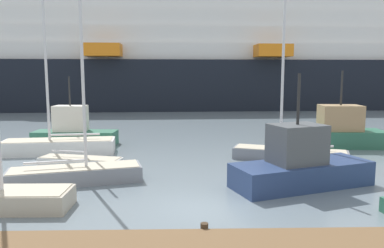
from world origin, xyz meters
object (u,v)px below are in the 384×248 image
object	(u,v)px
fishing_boat_1	(336,132)
sailboat_3	(59,145)
fishing_boat_0	(300,165)
sailboat_1	(289,151)
cruise_ship	(185,60)
fishing_boat_3	(74,131)
sailboat_6	(76,172)
sailboat_4	(80,160)

from	to	relation	value
fishing_boat_1	sailboat_3	bearing A→B (deg)	-170.96
sailboat_3	fishing_boat_0	size ratio (longest dim) A/B	1.62
sailboat_1	sailboat_3	bearing A→B (deg)	11.02
fishing_boat_0	cruise_ship	xyz separation A→B (m)	(-5.23, 45.16, 6.58)
fishing_boat_3	cruise_ship	bearing A→B (deg)	-100.86
fishing_boat_3	cruise_ship	size ratio (longest dim) A/B	0.05
sailboat_3	fishing_boat_3	bearing A→B (deg)	-98.40
sailboat_6	fishing_boat_3	xyz separation A→B (m)	(-2.96, 10.07, 0.49)
sailboat_3	sailboat_6	size ratio (longest dim) A/B	1.03
cruise_ship	fishing_boat_0	bearing A→B (deg)	-85.73
fishing_boat_3	fishing_boat_1	bearing A→B (deg)	179.94
sailboat_4	fishing_boat_0	bearing A→B (deg)	-6.29
sailboat_3	fishing_boat_0	distance (m)	15.95
sailboat_3	fishing_boat_0	world-z (taller)	sailboat_3
sailboat_1	fishing_boat_1	xyz separation A→B (m)	(4.71, 4.35, 0.49)
fishing_boat_0	fishing_boat_3	bearing A→B (deg)	-57.76
sailboat_6	fishing_boat_1	distance (m)	18.87
sailboat_3	fishing_boat_1	bearing A→B (deg)	179.59
sailboat_3	fishing_boat_1	world-z (taller)	sailboat_3
sailboat_1	sailboat_6	bearing A→B (deg)	41.01
sailboat_1	sailboat_6	size ratio (longest dim) A/B	1.12
fishing_boat_0	sailboat_3	bearing A→B (deg)	-48.59
fishing_boat_1	fishing_boat_0	bearing A→B (deg)	-117.24
sailboat_4	sailboat_1	bearing A→B (deg)	19.39
sailboat_4	cruise_ship	world-z (taller)	cruise_ship
sailboat_3	sailboat_4	world-z (taller)	sailboat_3
sailboat_1	fishing_boat_0	xyz separation A→B (m)	(-1.04, -5.45, 0.42)
fishing_boat_1	cruise_ship	world-z (taller)	cruise_ship
sailboat_6	cruise_ship	distance (m)	45.23
sailboat_3	fishing_boat_1	size ratio (longest dim) A/B	1.60
sailboat_6	cruise_ship	xyz separation A→B (m)	(5.62, 44.33, 7.05)
fishing_boat_1	cruise_ship	size ratio (longest dim) A/B	0.05
sailboat_4	fishing_boat_1	size ratio (longest dim) A/B	1.13
sailboat_4	sailboat_6	world-z (taller)	sailboat_6
sailboat_1	fishing_boat_3	size ratio (longest dim) A/B	2.02
cruise_ship	sailboat_6	bearing A→B (deg)	-99.58
sailboat_4	fishing_boat_1	xyz separation A→B (m)	(17.28, 5.64, 0.70)
sailboat_4	fishing_boat_0	xyz separation A→B (m)	(11.53, -4.16, 0.63)
fishing_boat_0	cruise_ship	world-z (taller)	cruise_ship
fishing_boat_0	fishing_boat_3	xyz separation A→B (m)	(-13.82, 10.91, 0.02)
sailboat_1	cruise_ship	bearing A→B (deg)	-61.20
sailboat_3	cruise_ship	size ratio (longest dim) A/B	0.09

